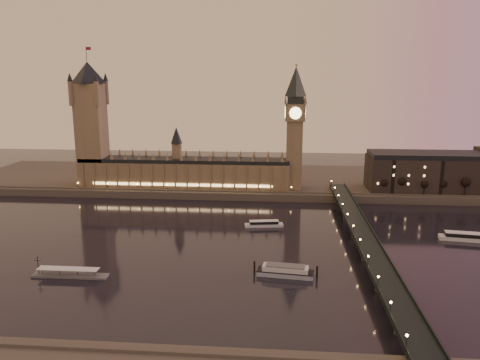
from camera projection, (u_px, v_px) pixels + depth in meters
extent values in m
plane|color=black|center=(210.00, 243.00, 287.19)|extent=(700.00, 700.00, 0.00)
cube|color=#423D35|center=(266.00, 180.00, 444.51)|extent=(560.00, 130.00, 6.00)
cube|color=brown|center=(184.00, 174.00, 404.29)|extent=(180.00, 26.00, 22.00)
cube|color=black|center=(184.00, 160.00, 401.52)|extent=(180.00, 22.00, 3.20)
cube|color=#FFCC7F|center=(181.00, 185.00, 392.49)|extent=(153.00, 0.25, 2.20)
cube|color=brown|center=(92.00, 135.00, 403.47)|extent=(22.00, 22.00, 88.00)
cone|color=black|center=(88.00, 73.00, 391.80)|extent=(31.68, 31.68, 18.00)
cylinder|color=black|center=(86.00, 54.00, 388.50)|extent=(0.44, 0.44, 12.00)
cube|color=maroon|center=(89.00, 48.00, 387.33)|extent=(4.00, 0.15, 2.50)
cube|color=brown|center=(294.00, 155.00, 392.76)|extent=(13.00, 13.00, 58.00)
cube|color=brown|center=(295.00, 112.00, 384.83)|extent=(16.00, 16.00, 14.00)
cylinder|color=#FFEAA5|center=(295.00, 113.00, 376.88)|extent=(9.60, 0.35, 9.60)
cylinder|color=#FFEAA5|center=(285.00, 112.00, 385.49)|extent=(0.35, 9.60, 9.60)
cube|color=black|center=(295.00, 100.00, 382.63)|extent=(13.00, 13.00, 6.00)
cone|color=black|center=(296.00, 81.00, 379.33)|extent=(17.68, 17.68, 24.00)
sphere|color=gold|center=(296.00, 65.00, 376.47)|extent=(2.00, 2.00, 2.00)
cube|color=black|center=(363.00, 235.00, 278.01)|extent=(13.00, 260.00, 2.00)
cube|color=black|center=(353.00, 233.00, 278.19)|extent=(0.60, 260.00, 1.00)
cube|color=black|center=(374.00, 233.00, 277.18)|extent=(0.60, 260.00, 1.00)
cube|color=black|center=(435.00, 174.00, 392.39)|extent=(110.00, 36.00, 28.00)
cube|color=black|center=(436.00, 155.00, 388.87)|extent=(108.00, 34.00, 4.00)
cylinder|color=black|center=(382.00, 188.00, 380.62)|extent=(0.70, 0.70, 9.65)
sphere|color=black|center=(383.00, 182.00, 379.51)|extent=(6.43, 6.43, 6.43)
cylinder|color=black|center=(402.00, 189.00, 379.36)|extent=(0.70, 0.70, 9.65)
sphere|color=black|center=(403.00, 183.00, 378.25)|extent=(6.43, 6.43, 6.43)
cylinder|color=black|center=(422.00, 189.00, 378.09)|extent=(0.70, 0.70, 9.65)
sphere|color=black|center=(423.00, 183.00, 376.98)|extent=(6.43, 6.43, 6.43)
cylinder|color=black|center=(442.00, 190.00, 376.83)|extent=(0.70, 0.70, 9.65)
sphere|color=black|center=(443.00, 183.00, 375.72)|extent=(6.43, 6.43, 6.43)
cylinder|color=black|center=(462.00, 190.00, 375.56)|extent=(0.70, 0.70, 9.65)
sphere|color=black|center=(463.00, 184.00, 374.45)|extent=(6.43, 6.43, 6.43)
cube|color=silver|center=(264.00, 225.00, 319.17)|extent=(26.66, 9.59, 1.91)
cube|color=black|center=(264.00, 222.00, 318.74)|extent=(19.79, 7.54, 1.91)
cube|color=silver|center=(264.00, 221.00, 318.49)|extent=(20.34, 7.85, 0.35)
cube|color=silver|center=(463.00, 238.00, 292.49)|extent=(28.54, 10.60, 2.36)
cube|color=black|center=(463.00, 235.00, 291.97)|extent=(21.19, 8.39, 2.36)
cube|color=silver|center=(463.00, 233.00, 291.66)|extent=(21.78, 8.74, 0.43)
cube|color=#98A4C2|center=(285.00, 273.00, 240.99)|extent=(29.61, 11.47, 2.34)
cube|color=black|center=(285.00, 271.00, 240.68)|extent=(29.61, 11.47, 0.45)
cube|color=silver|center=(285.00, 268.00, 240.37)|extent=(24.13, 9.94, 2.34)
cube|color=#595B5E|center=(285.00, 266.00, 240.04)|extent=(20.44, 8.61, 0.63)
cylinder|color=black|center=(254.00, 267.00, 244.71)|extent=(0.99, 0.99, 6.13)
cylinder|color=black|center=(317.00, 272.00, 238.38)|extent=(0.99, 0.99, 6.13)
cube|color=#595B5E|center=(70.00, 275.00, 240.02)|extent=(39.13, 6.52, 1.12)
cube|color=silver|center=(68.00, 269.00, 239.29)|extent=(31.68, 5.59, 0.28)
cylinder|color=black|center=(38.00, 265.00, 240.22)|extent=(0.37, 0.37, 9.32)
cylinder|color=black|center=(38.00, 261.00, 239.71)|extent=(3.73, 0.22, 0.22)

